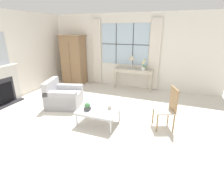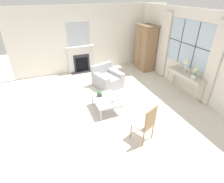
# 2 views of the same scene
# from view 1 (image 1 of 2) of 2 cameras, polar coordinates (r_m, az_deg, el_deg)

# --- Properties ---
(ground_plane) EXTENTS (14.00, 14.00, 0.00)m
(ground_plane) POSITION_cam_1_polar(r_m,az_deg,el_deg) (4.74, -7.25, -8.47)
(ground_plane) COLOR silver
(wall_back_windowed) EXTENTS (7.20, 0.14, 2.80)m
(wall_back_windowed) POSITION_cam_1_polar(r_m,az_deg,el_deg) (7.03, 4.12, 12.94)
(wall_back_windowed) COLOR white
(wall_back_windowed) RESTS_ON ground_plane
(wall_left) EXTENTS (0.06, 7.20, 2.80)m
(wall_left) POSITION_cam_1_polar(r_m,az_deg,el_deg) (6.67, -29.22, 10.16)
(wall_left) COLOR white
(wall_left) RESTS_ON ground_plane
(fireplace) EXTENTS (0.34, 1.24, 2.19)m
(fireplace) POSITION_cam_1_polar(r_m,az_deg,el_deg) (6.24, -32.71, 2.52)
(fireplace) COLOR #2D2D33
(fireplace) RESTS_ON ground_plane
(armoire) EXTENTS (1.01, 0.63, 2.00)m
(armoire) POSITION_cam_1_polar(r_m,az_deg,el_deg) (7.67, -12.41, 10.13)
(armoire) COLOR #93704C
(armoire) RESTS_ON ground_plane
(console_table) EXTENTS (1.50, 0.41, 0.79)m
(console_table) POSITION_cam_1_polar(r_m,az_deg,el_deg) (6.76, 6.95, 6.55)
(console_table) COLOR beige
(console_table) RESTS_ON ground_plane
(table_lamp) EXTENTS (0.23, 0.23, 0.54)m
(table_lamp) POSITION_cam_1_polar(r_m,az_deg,el_deg) (6.69, 6.44, 10.82)
(table_lamp) COLOR silver
(table_lamp) RESTS_ON console_table
(potted_orchid) EXTENTS (0.21, 0.16, 0.40)m
(potted_orchid) POSITION_cam_1_polar(r_m,az_deg,el_deg) (6.58, 10.24, 8.27)
(potted_orchid) COLOR white
(potted_orchid) RESTS_ON console_table
(armchair_upholstered) EXTENTS (1.16, 1.13, 0.81)m
(armchair_upholstered) POSITION_cam_1_polar(r_m,az_deg,el_deg) (5.50, -15.54, -1.80)
(armchair_upholstered) COLOR #B2B2B7
(armchair_upholstered) RESTS_ON ground_plane
(side_chair_wooden) EXTENTS (0.57, 0.57, 0.99)m
(side_chair_wooden) POSITION_cam_1_polar(r_m,az_deg,el_deg) (4.26, 18.02, -4.50)
(side_chair_wooden) COLOR beige
(side_chair_wooden) RESTS_ON ground_plane
(coffee_table) EXTENTS (0.97, 0.74, 0.38)m
(coffee_table) POSITION_cam_1_polar(r_m,az_deg,el_deg) (4.30, -4.41, -6.42)
(coffee_table) COLOR silver
(coffee_table) RESTS_ON ground_plane
(potted_plant_small) EXTENTS (0.14, 0.14, 0.20)m
(potted_plant_small) POSITION_cam_1_polar(r_m,az_deg,el_deg) (4.24, -8.07, -4.89)
(potted_plant_small) COLOR #4C4C51
(potted_plant_small) RESTS_ON coffee_table
(pillar_candle) EXTENTS (0.12, 0.12, 0.11)m
(pillar_candle) POSITION_cam_1_polar(r_m,az_deg,el_deg) (4.29, -0.80, -5.23)
(pillar_candle) COLOR silver
(pillar_candle) RESTS_ON coffee_table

